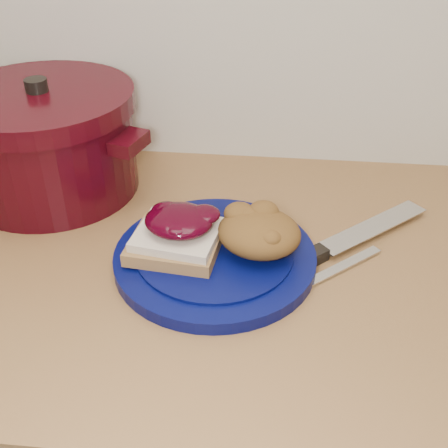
# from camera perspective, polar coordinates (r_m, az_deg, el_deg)

# --- Properties ---
(plate) EXTENTS (0.32, 0.32, 0.02)m
(plate) POSITION_cam_1_polar(r_m,az_deg,el_deg) (0.74, -0.93, -3.44)
(plate) COLOR #040941
(plate) RESTS_ON wood_countertop
(sandwich) EXTENTS (0.12, 0.11, 0.06)m
(sandwich) POSITION_cam_1_polar(r_m,az_deg,el_deg) (0.73, -4.79, -0.92)
(sandwich) COLOR olive
(sandwich) RESTS_ON plate
(stuffing_mound) EXTENTS (0.13, 0.11, 0.05)m
(stuffing_mound) POSITION_cam_1_polar(r_m,az_deg,el_deg) (0.72, 3.59, -0.92)
(stuffing_mound) COLOR brown
(stuffing_mound) RESTS_ON plate
(chef_knife) EXTENTS (0.25, 0.22, 0.02)m
(chef_knife) POSITION_cam_1_polar(r_m,az_deg,el_deg) (0.76, 9.25, -3.16)
(chef_knife) COLOR black
(chef_knife) RESTS_ON wood_countertop
(butter_knife) EXTENTS (0.15, 0.13, 0.00)m
(butter_knife) POSITION_cam_1_polar(r_m,az_deg,el_deg) (0.74, 10.59, -4.92)
(butter_knife) COLOR silver
(butter_knife) RESTS_ON wood_countertop
(dutch_oven) EXTENTS (0.35, 0.35, 0.18)m
(dutch_oven) POSITION_cam_1_polar(r_m,az_deg,el_deg) (0.91, -17.53, 8.08)
(dutch_oven) COLOR black
(dutch_oven) RESTS_ON wood_countertop
(pepper_grinder) EXTENTS (0.08, 0.08, 0.14)m
(pepper_grinder) POSITION_cam_1_polar(r_m,az_deg,el_deg) (0.93, -19.36, 7.40)
(pepper_grinder) COLOR black
(pepper_grinder) RESTS_ON wood_countertop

